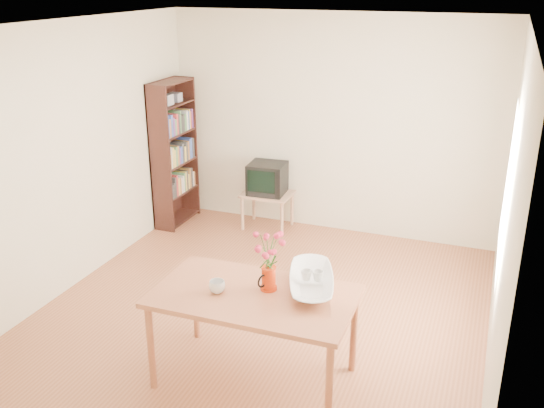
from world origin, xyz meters
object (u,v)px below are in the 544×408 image
at_px(table, 254,303).
at_px(mug, 217,287).
at_px(bowl, 312,258).
at_px(television, 268,178).
at_px(pitcher, 269,279).

distance_m(table, mug, 0.30).
distance_m(bowl, television, 2.96).
height_order(table, bowl, bowl).
xyz_separation_m(pitcher, bowl, (0.28, 0.17, 0.15)).
relative_size(mug, television, 0.27).
bearing_deg(bowl, mug, -150.77).
relative_size(table, bowl, 3.01).
bearing_deg(bowl, table, -142.89).
distance_m(mug, television, 3.05).
distance_m(pitcher, mug, 0.39).
xyz_separation_m(table, mug, (-0.27, -0.08, 0.12)).
xyz_separation_m(pitcher, television, (-1.09, 2.77, -0.18)).
height_order(pitcher, bowl, bowl).
xyz_separation_m(mug, television, (-0.75, 2.95, -0.14)).
xyz_separation_m(pitcher, mug, (-0.34, -0.18, -0.04)).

